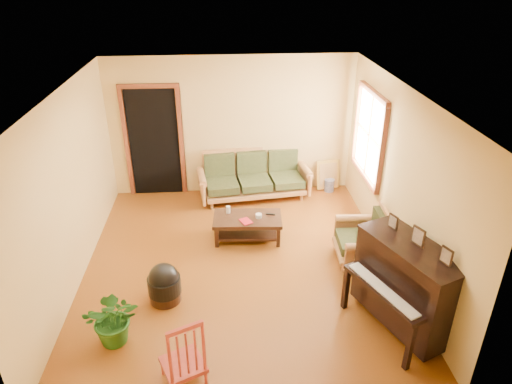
{
  "coord_description": "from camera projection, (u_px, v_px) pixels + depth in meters",
  "views": [
    {
      "loc": [
        -0.18,
        -5.57,
        4.06
      ],
      "look_at": [
        0.27,
        0.2,
        1.1
      ],
      "focal_mm": 32.0,
      "sensor_mm": 36.0,
      "label": 1
    }
  ],
  "objects": [
    {
      "name": "floor",
      "position": [
        239.0,
        264.0,
        6.81
      ],
      "size": [
        5.0,
        5.0,
        0.0
      ],
      "primitive_type": "plane",
      "color": "#5E2E0C",
      "rests_on": "ground"
    },
    {
      "name": "doorway",
      "position": [
        154.0,
        143.0,
        8.44
      ],
      "size": [
        1.08,
        0.16,
        2.05
      ],
      "primitive_type": "cube",
      "color": "black",
      "rests_on": "floor"
    },
    {
      "name": "window",
      "position": [
        369.0,
        135.0,
        7.43
      ],
      "size": [
        0.12,
        1.36,
        1.46
      ],
      "primitive_type": "cube",
      "color": "white",
      "rests_on": "right_wall"
    },
    {
      "name": "sofa",
      "position": [
        254.0,
        176.0,
        8.53
      ],
      "size": [
        2.13,
        1.09,
        0.88
      ],
      "primitive_type": "cube",
      "rotation": [
        0.0,
        0.0,
        0.12
      ],
      "color": "#A56C3C",
      "rests_on": "floor"
    },
    {
      "name": "coffee_table",
      "position": [
        248.0,
        228.0,
        7.35
      ],
      "size": [
        1.12,
        0.66,
        0.39
      ],
      "primitive_type": "cube",
      "rotation": [
        0.0,
        0.0,
        -0.07
      ],
      "color": "black",
      "rests_on": "floor"
    },
    {
      "name": "armchair",
      "position": [
        361.0,
        237.0,
        6.72
      ],
      "size": [
        0.83,
        0.87,
        0.83
      ],
      "primitive_type": "cube",
      "rotation": [
        0.0,
        0.0,
        -0.05
      ],
      "color": "#A56C3C",
      "rests_on": "floor"
    },
    {
      "name": "piano",
      "position": [
        406.0,
        287.0,
        5.44
      ],
      "size": [
        1.22,
        1.51,
        1.16
      ],
      "primitive_type": "cube",
      "rotation": [
        0.0,
        0.0,
        0.39
      ],
      "color": "black",
      "rests_on": "floor"
    },
    {
      "name": "footstool",
      "position": [
        165.0,
        287.0,
        6.01
      ],
      "size": [
        0.57,
        0.57,
        0.41
      ],
      "primitive_type": "cylinder",
      "rotation": [
        0.0,
        0.0,
        0.38
      ],
      "color": "black",
      "rests_on": "floor"
    },
    {
      "name": "red_chair",
      "position": [
        182.0,
        349.0,
        4.74
      ],
      "size": [
        0.57,
        0.59,
        0.9
      ],
      "primitive_type": "cube",
      "rotation": [
        0.0,
        0.0,
        0.42
      ],
      "color": "maroon",
      "rests_on": "floor"
    },
    {
      "name": "leaning_frame",
      "position": [
        328.0,
        174.0,
        8.92
      ],
      "size": [
        0.47,
        0.18,
        0.61
      ],
      "primitive_type": "cube",
      "rotation": [
        0.0,
        0.0,
        0.18
      ],
      "color": "gold",
      "rests_on": "floor"
    },
    {
      "name": "ceramic_crock",
      "position": [
        329.0,
        185.0,
        8.91
      ],
      "size": [
        0.24,
        0.24,
        0.24
      ],
      "primitive_type": "cylinder",
      "rotation": [
        0.0,
        0.0,
        -0.29
      ],
      "color": "#2F3F8D",
      "rests_on": "floor"
    },
    {
      "name": "potted_plant",
      "position": [
        114.0,
        318.0,
        5.29
      ],
      "size": [
        0.66,
        0.59,
        0.7
      ],
      "primitive_type": "imported",
      "rotation": [
        0.0,
        0.0,
        0.07
      ],
      "color": "#1F5418",
      "rests_on": "floor"
    },
    {
      "name": "book",
      "position": [
        241.0,
        223.0,
        7.1
      ],
      "size": [
        0.23,
        0.25,
        0.02
      ],
      "primitive_type": "imported",
      "rotation": [
        0.0,
        0.0,
        0.45
      ],
      "color": "maroon",
      "rests_on": "coffee_table"
    },
    {
      "name": "candle",
      "position": [
        228.0,
        210.0,
        7.36
      ],
      "size": [
        0.08,
        0.08,
        0.12
      ],
      "primitive_type": "cylinder",
      "rotation": [
        0.0,
        0.0,
        0.23
      ],
      "color": "silver",
      "rests_on": "coffee_table"
    },
    {
      "name": "glass_jar",
      "position": [
        259.0,
        216.0,
        7.24
      ],
      "size": [
        0.13,
        0.13,
        0.07
      ],
      "primitive_type": "cylinder",
      "rotation": [
        0.0,
        0.0,
        0.35
      ],
      "color": "silver",
      "rests_on": "coffee_table"
    },
    {
      "name": "remote",
      "position": [
        271.0,
        214.0,
        7.34
      ],
      "size": [
        0.16,
        0.08,
        0.02
      ],
      "primitive_type": "cube",
      "rotation": [
        0.0,
        0.0,
        -0.26
      ],
      "color": "black",
      "rests_on": "coffee_table"
    }
  ]
}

